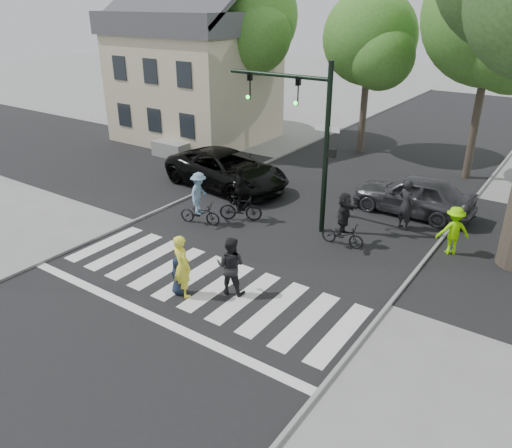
{
  "coord_description": "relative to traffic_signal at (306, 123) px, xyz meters",
  "views": [
    {
      "loc": [
        8.67,
        -8.77,
        7.77
      ],
      "look_at": [
        0.5,
        3.0,
        1.3
      ],
      "focal_mm": 35.0,
      "sensor_mm": 36.0,
      "label": 1
    }
  ],
  "objects": [
    {
      "name": "curb_right",
      "position": [
        4.7,
        -1.2,
        -3.85
      ],
      "size": [
        0.1,
        70.0,
        0.1
      ],
      "primitive_type": "cube",
      "color": "gray",
      "rests_on": "ground"
    },
    {
      "name": "pedestrian_child",
      "position": [
        -0.53,
        -6.1,
        -3.32
      ],
      "size": [
        0.57,
        0.37,
        1.16
      ],
      "primitive_type": "imported",
      "rotation": [
        0.0,
        0.0,
        3.14
      ],
      "color": "#162033",
      "rests_on": "ground"
    },
    {
      "name": "cyclist_right",
      "position": [
        1.96,
        -0.6,
        -3.04
      ],
      "size": [
        1.54,
        1.44,
        1.93
      ],
      "color": "black",
      "rests_on": "ground"
    },
    {
      "name": "bg_tree_0",
      "position": [
        -14.09,
        9.8,
        2.24
      ],
      "size": [
        5.46,
        5.2,
        8.97
      ],
      "color": "brown",
      "rests_on": "ground"
    },
    {
      "name": "road_stem",
      "position": [
        -0.35,
        -1.2,
        -3.9
      ],
      "size": [
        10.0,
        70.0,
        0.01
      ],
      "primitive_type": "cube",
      "color": "black",
      "rests_on": "ground"
    },
    {
      "name": "traffic_signal",
      "position": [
        0.0,
        0.0,
        0.0
      ],
      "size": [
        4.45,
        0.29,
        6.0
      ],
      "color": "black",
      "rests_on": "ground"
    },
    {
      "name": "cyclist_mid",
      "position": [
        -2.19,
        -0.86,
        -3.02
      ],
      "size": [
        1.66,
        1.19,
        2.14
      ],
      "color": "black",
      "rests_on": "ground"
    },
    {
      "name": "bg_tree_2",
      "position": [
        -2.11,
        10.42,
        1.88
      ],
      "size": [
        5.04,
        4.8,
        8.4
      ],
      "color": "brown",
      "rests_on": "ground"
    },
    {
      "name": "car_suv",
      "position": [
        -4.88,
        1.75,
        -3.07
      ],
      "size": [
        6.26,
        3.48,
        1.66
      ],
      "primitive_type": "imported",
      "rotation": [
        0.0,
        0.0,
        1.44
      ],
      "color": "black",
      "rests_on": "ground"
    },
    {
      "name": "bystander_dark",
      "position": [
        3.22,
        1.96,
        -2.95
      ],
      "size": [
        0.82,
        0.69,
        1.9
      ],
      "primitive_type": "imported",
      "rotation": [
        0.0,
        0.0,
        2.73
      ],
      "color": "black",
      "rests_on": "ground"
    },
    {
      "name": "curb_left",
      "position": [
        -5.4,
        -1.2,
        -3.85
      ],
      "size": [
        0.1,
        70.0,
        0.1
      ],
      "primitive_type": "cube",
      "color": "gray",
      "rests_on": "ground"
    },
    {
      "name": "crosswalk",
      "position": [
        -0.35,
        -5.54,
        -3.89
      ],
      "size": [
        10.0,
        3.85,
        0.01
      ],
      "color": "silver",
      "rests_on": "ground"
    },
    {
      "name": "car_grey",
      "position": [
        2.98,
        3.53,
        -3.11
      ],
      "size": [
        4.65,
        1.91,
        1.58
      ],
      "primitive_type": "imported",
      "rotation": [
        0.0,
        0.0,
        -1.56
      ],
      "color": "#39383D",
      "rests_on": "ground"
    },
    {
      "name": "house",
      "position": [
        -11.85,
        7.78,
        -0.1
      ],
      "size": [
        8.4,
        8.1,
        8.82
      ],
      "color": "beige",
      "rests_on": "ground"
    },
    {
      "name": "pedestrian_adult",
      "position": [
        0.66,
        -5.21,
        -3.02
      ],
      "size": [
        1.01,
        0.89,
        1.75
      ],
      "primitive_type": "imported",
      "rotation": [
        0.0,
        0.0,
        3.44
      ],
      "color": "black",
      "rests_on": "ground"
    },
    {
      "name": "cyclist_left",
      "position": [
        -3.26,
        -2.0,
        -3.02
      ],
      "size": [
        1.69,
        1.16,
        2.02
      ],
      "color": "black",
      "rests_on": "ground"
    },
    {
      "name": "ground",
      "position": [
        -0.35,
        -6.2,
        -3.9
      ],
      "size": [
        120.0,
        120.0,
        0.0
      ],
      "primitive_type": "plane",
      "color": "gray",
      "rests_on": "ground"
    },
    {
      "name": "bystander_hivis",
      "position": [
        5.19,
        0.93,
        -3.07
      ],
      "size": [
        1.23,
        1.11,
        1.66
      ],
      "primitive_type": "imported",
      "rotation": [
        0.0,
        0.0,
        3.73
      ],
      "color": "#8AFD01",
      "rests_on": "ground"
    },
    {
      "name": "bg_tree_1",
      "position": [
        -9.06,
        9.28,
        2.75
      ],
      "size": [
        6.09,
        5.8,
        9.8
      ],
      "color": "brown",
      "rests_on": "ground"
    },
    {
      "name": "road_cross",
      "position": [
        -0.35,
        1.8,
        -3.89
      ],
      "size": [
        70.0,
        10.0,
        0.01
      ],
      "primitive_type": "cube",
      "color": "black",
      "rests_on": "ground"
    },
    {
      "name": "bg_tree_3",
      "position": [
        3.95,
        9.07,
        3.04
      ],
      "size": [
        6.3,
        6.0,
        10.2
      ],
      "color": "brown",
      "rests_on": "ground"
    },
    {
      "name": "pedestrian_woman",
      "position": [
        -0.37,
        -6.1,
        -2.96
      ],
      "size": [
        0.78,
        0.62,
        1.89
      ],
      "primitive_type": "imported",
      "rotation": [
        0.0,
        0.0,
        2.88
      ],
      "color": "yellow",
      "rests_on": "ground"
    }
  ]
}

